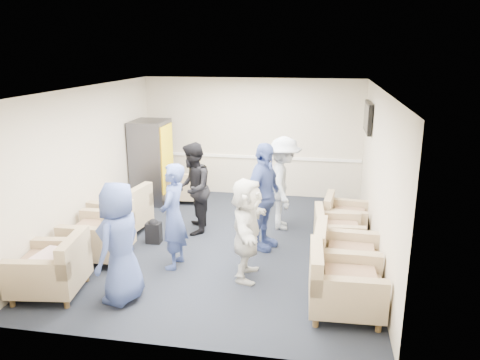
% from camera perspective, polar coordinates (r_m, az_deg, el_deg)
% --- Properties ---
extents(floor, '(6.00, 6.00, 0.00)m').
position_cam_1_polar(floor, '(8.34, -1.74, -7.78)').
color(floor, black).
rests_on(floor, ground).
extents(ceiling, '(6.00, 6.00, 0.00)m').
position_cam_1_polar(ceiling, '(7.67, -1.91, 11.04)').
color(ceiling, silver).
rests_on(ceiling, back_wall).
extents(back_wall, '(5.00, 0.02, 2.70)m').
position_cam_1_polar(back_wall, '(10.78, 1.47, 5.19)').
color(back_wall, beige).
rests_on(back_wall, floor).
extents(front_wall, '(5.00, 0.02, 2.70)m').
position_cam_1_polar(front_wall, '(5.15, -8.75, -7.09)').
color(front_wall, beige).
rests_on(front_wall, floor).
extents(left_wall, '(0.02, 6.00, 2.70)m').
position_cam_1_polar(left_wall, '(8.75, -18.07, 1.89)').
color(left_wall, beige).
rests_on(left_wall, floor).
extents(right_wall, '(0.02, 6.00, 2.70)m').
position_cam_1_polar(right_wall, '(7.79, 16.48, 0.37)').
color(right_wall, beige).
rests_on(right_wall, floor).
extents(chair_rail, '(4.98, 0.04, 0.06)m').
position_cam_1_polar(chair_rail, '(10.85, 1.44, 2.83)').
color(chair_rail, white).
rests_on(chair_rail, back_wall).
extents(tv, '(0.10, 1.00, 0.58)m').
position_cam_1_polar(tv, '(9.41, 15.32, 7.37)').
color(tv, black).
rests_on(tv, right_wall).
extents(armchair_left_near, '(1.02, 1.02, 0.73)m').
position_cam_1_polar(armchair_left_near, '(7.12, -21.79, -10.11)').
color(armchair_left_near, '#9B8564').
rests_on(armchair_left_near, floor).
extents(armchair_left_mid, '(0.96, 0.96, 0.75)m').
position_cam_1_polar(armchair_left_mid, '(7.98, -16.51, -6.65)').
color(armchair_left_mid, '#9B8564').
rests_on(armchair_left_mid, floor).
extents(armchair_left_far, '(1.07, 1.07, 0.76)m').
position_cam_1_polar(armchair_left_far, '(8.98, -14.18, -3.95)').
color(armchair_left_far, '#9B8564').
rests_on(armchair_left_far, floor).
extents(armchair_right_near, '(0.97, 0.97, 0.75)m').
position_cam_1_polar(armchair_right_near, '(6.32, 12.17, -12.54)').
color(armchair_right_near, '#9B8564').
rests_on(armchair_right_near, floor).
extents(armchair_right_midnear, '(0.97, 0.97, 0.75)m').
position_cam_1_polar(armchair_right_midnear, '(7.04, 12.33, -9.51)').
color(armchair_right_midnear, '#9B8564').
rests_on(armchair_right_midnear, floor).
extents(armchair_right_midfar, '(0.84, 0.84, 0.64)m').
position_cam_1_polar(armchair_right_midfar, '(8.10, 11.52, -6.40)').
color(armchair_right_midfar, '#9B8564').
rests_on(armchair_right_midfar, floor).
extents(armchair_right_far, '(0.86, 0.86, 0.62)m').
position_cam_1_polar(armchair_right_far, '(8.87, 12.46, -4.54)').
color(armchair_right_far, '#9B8564').
rests_on(armchair_right_far, floor).
extents(armchair_corner, '(0.81, 0.81, 0.60)m').
position_cam_1_polar(armchair_corner, '(10.56, -6.75, -1.03)').
color(armchair_corner, '#9B8564').
rests_on(armchair_corner, floor).
extents(vending_machine, '(0.74, 0.87, 1.83)m').
position_cam_1_polar(vending_machine, '(10.51, -10.70, 2.21)').
color(vending_machine, '#47474E').
rests_on(vending_machine, floor).
extents(backpack, '(0.26, 0.19, 0.45)m').
position_cam_1_polar(backpack, '(8.44, -10.49, -6.07)').
color(backpack, black).
rests_on(backpack, floor).
extents(pillow, '(0.39, 0.49, 0.14)m').
position_cam_1_polar(pillow, '(7.04, -22.08, -8.76)').
color(pillow, beige).
rests_on(pillow, armchair_left_near).
extents(person_front_left, '(0.67, 0.90, 1.68)m').
position_cam_1_polar(person_front_left, '(6.47, -14.45, -7.43)').
color(person_front_left, '#3A4C8C').
rests_on(person_front_left, floor).
extents(person_mid_left, '(0.42, 0.62, 1.67)m').
position_cam_1_polar(person_mid_left, '(7.30, -8.14, -4.40)').
color(person_mid_left, '#3A4C8C').
rests_on(person_mid_left, floor).
extents(person_back_left, '(0.78, 0.92, 1.70)m').
position_cam_1_polar(person_back_left, '(8.62, -5.77, -1.04)').
color(person_back_left, black).
rests_on(person_back_left, floor).
extents(person_back_right, '(0.79, 1.21, 1.77)m').
position_cam_1_polar(person_back_right, '(8.82, 5.30, -0.41)').
color(person_back_right, silver).
rests_on(person_back_right, floor).
extents(person_mid_right, '(0.79, 1.17, 1.85)m').
position_cam_1_polar(person_mid_right, '(7.87, 2.84, -2.07)').
color(person_mid_right, '#3A4C8C').
rests_on(person_mid_right, floor).
extents(person_front_right, '(0.50, 1.45, 1.55)m').
position_cam_1_polar(person_front_right, '(6.90, 0.84, -6.00)').
color(person_front_right, silver).
rests_on(person_front_right, floor).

